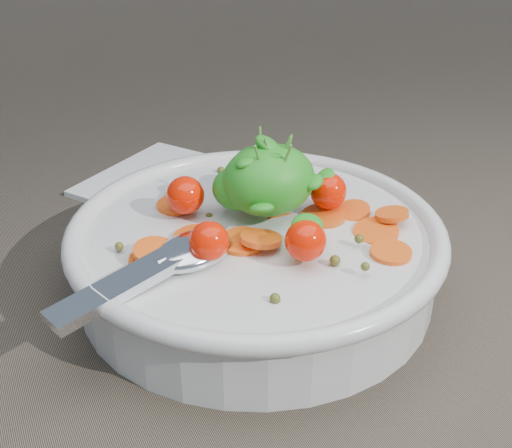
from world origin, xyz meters
name	(u,v)px	position (x,y,z in m)	size (l,w,h in m)	color
ground	(249,295)	(0.00, 0.00, 0.00)	(6.00, 6.00, 0.00)	brown
bowl	(256,250)	(0.01, 0.01, 0.04)	(0.32, 0.30, 0.13)	silver
napkin	(164,180)	(0.00, 0.23, 0.00)	(0.16, 0.14, 0.01)	white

